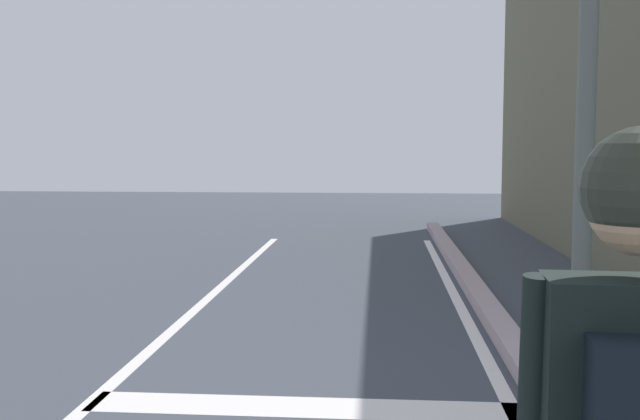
# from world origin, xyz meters

# --- Properties ---
(stop_bar) EXTENTS (3.08, 0.40, 0.01)m
(stop_bar) POSITION_xyz_m (1.54, 6.96, 0.00)
(stop_bar) COLOR silver
(stop_bar) RESTS_ON ground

